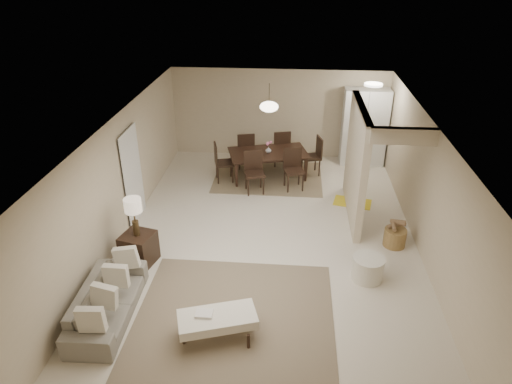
# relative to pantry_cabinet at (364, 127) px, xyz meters

# --- Properties ---
(floor) EXTENTS (9.00, 9.00, 0.00)m
(floor) POSITION_rel_pantry_cabinet_xyz_m (-2.35, -4.15, -1.05)
(floor) COLOR beige
(floor) RESTS_ON ground
(ceiling) EXTENTS (9.00, 9.00, 0.00)m
(ceiling) POSITION_rel_pantry_cabinet_xyz_m (-2.35, -4.15, 1.45)
(ceiling) COLOR white
(ceiling) RESTS_ON back_wall
(back_wall) EXTENTS (6.00, 0.00, 6.00)m
(back_wall) POSITION_rel_pantry_cabinet_xyz_m (-2.35, 0.35, 0.20)
(back_wall) COLOR #C4B394
(back_wall) RESTS_ON floor
(left_wall) EXTENTS (0.00, 9.00, 9.00)m
(left_wall) POSITION_rel_pantry_cabinet_xyz_m (-5.35, -4.15, 0.20)
(left_wall) COLOR #C4B394
(left_wall) RESTS_ON floor
(right_wall) EXTENTS (0.00, 9.00, 9.00)m
(right_wall) POSITION_rel_pantry_cabinet_xyz_m (0.65, -4.15, 0.20)
(right_wall) COLOR #C4B394
(right_wall) RESTS_ON floor
(partition) EXTENTS (0.15, 2.50, 2.50)m
(partition) POSITION_rel_pantry_cabinet_xyz_m (-0.55, -2.90, 0.20)
(partition) COLOR #C4B394
(partition) RESTS_ON floor
(doorway) EXTENTS (0.04, 0.90, 2.04)m
(doorway) POSITION_rel_pantry_cabinet_xyz_m (-5.32, -3.55, -0.03)
(doorway) COLOR black
(doorway) RESTS_ON floor
(pantry_cabinet) EXTENTS (1.20, 0.55, 2.10)m
(pantry_cabinet) POSITION_rel_pantry_cabinet_xyz_m (0.00, 0.00, 0.00)
(pantry_cabinet) COLOR silver
(pantry_cabinet) RESTS_ON floor
(flush_light) EXTENTS (0.44, 0.44, 0.05)m
(flush_light) POSITION_rel_pantry_cabinet_xyz_m (-0.05, -0.95, 1.41)
(flush_light) COLOR white
(flush_light) RESTS_ON ceiling
(living_rug) EXTENTS (3.20, 3.20, 0.01)m
(living_rug) POSITION_rel_pantry_cabinet_xyz_m (-2.76, -6.61, -1.04)
(living_rug) COLOR brown
(living_rug) RESTS_ON floor
(sofa) EXTENTS (2.02, 0.85, 0.58)m
(sofa) POSITION_rel_pantry_cabinet_xyz_m (-4.80, -6.61, -0.76)
(sofa) COLOR gray
(sofa) RESTS_ON floor
(ottoman_bench) EXTENTS (1.29, 0.87, 0.42)m
(ottoman_bench) POSITION_rel_pantry_cabinet_xyz_m (-2.96, -6.91, -0.71)
(ottoman_bench) COLOR beige
(ottoman_bench) RESTS_ON living_rug
(side_table) EXTENTS (0.68, 0.68, 0.61)m
(side_table) POSITION_rel_pantry_cabinet_xyz_m (-4.75, -5.14, -0.74)
(side_table) COLOR black
(side_table) RESTS_ON floor
(table_lamp) EXTENTS (0.32, 0.32, 0.76)m
(table_lamp) POSITION_rel_pantry_cabinet_xyz_m (-4.75, -5.14, 0.13)
(table_lamp) COLOR #49381F
(table_lamp) RESTS_ON side_table
(round_pouf) EXTENTS (0.57, 0.57, 0.45)m
(round_pouf) POSITION_rel_pantry_cabinet_xyz_m (-0.49, -5.28, -0.83)
(round_pouf) COLOR beige
(round_pouf) RESTS_ON floor
(wicker_basket) EXTENTS (0.53, 0.53, 0.37)m
(wicker_basket) POSITION_rel_pantry_cabinet_xyz_m (0.19, -4.15, -0.86)
(wicker_basket) COLOR brown
(wicker_basket) RESTS_ON floor
(dining_rug) EXTENTS (2.80, 2.10, 0.01)m
(dining_rug) POSITION_rel_pantry_cabinet_xyz_m (-2.55, -1.19, -1.04)
(dining_rug) COLOR #856E52
(dining_rug) RESTS_ON floor
(dining_table) EXTENTS (2.21, 1.58, 0.70)m
(dining_table) POSITION_rel_pantry_cabinet_xyz_m (-2.55, -1.19, -0.70)
(dining_table) COLOR black
(dining_table) RESTS_ON dining_rug
(dining_chairs) EXTENTS (2.79, 2.30, 1.03)m
(dining_chairs) POSITION_rel_pantry_cabinet_xyz_m (-2.55, -1.19, -0.53)
(dining_chairs) COLOR black
(dining_chairs) RESTS_ON dining_rug
(vase) EXTENTS (0.18, 0.18, 0.16)m
(vase) POSITION_rel_pantry_cabinet_xyz_m (-2.55, -1.19, -0.27)
(vase) COLOR silver
(vase) RESTS_ON dining_table
(yellow_mat) EXTENTS (0.96, 0.70, 0.01)m
(yellow_mat) POSITION_rel_pantry_cabinet_xyz_m (-0.46, -2.41, -1.04)
(yellow_mat) COLOR yellow
(yellow_mat) RESTS_ON floor
(pendant_light) EXTENTS (0.46, 0.46, 0.71)m
(pendant_light) POSITION_rel_pantry_cabinet_xyz_m (-2.55, -1.19, 0.87)
(pendant_light) COLOR #49381F
(pendant_light) RESTS_ON ceiling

